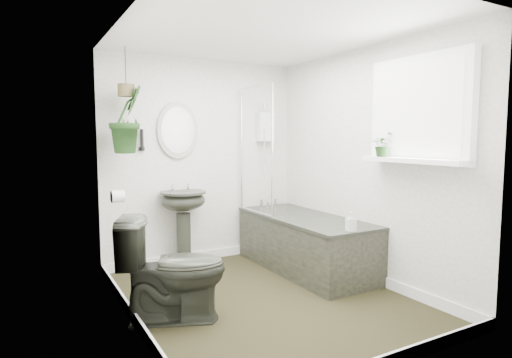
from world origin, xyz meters
TOP-DOWN VIEW (x-y plane):
  - floor at (0.00, 0.00)m, footprint 2.30×2.80m
  - ceiling at (0.00, 0.00)m, footprint 2.30×2.80m
  - wall_back at (0.00, 1.41)m, footprint 2.30×0.02m
  - wall_front at (0.00, -1.41)m, footprint 2.30×0.02m
  - wall_left at (-1.16, 0.00)m, footprint 0.02×2.80m
  - wall_right at (1.16, 0.00)m, footprint 0.02×2.80m
  - skirting at (0.00, 0.00)m, footprint 2.30×2.80m
  - bathtub at (0.80, 0.50)m, footprint 0.72×1.72m
  - bath_screen at (0.47, 0.99)m, footprint 0.04×0.72m
  - shower_box at (0.80, 1.34)m, footprint 0.20×0.10m
  - oval_mirror at (-0.30, 1.37)m, footprint 0.46×0.03m
  - wall_sconce at (-0.70, 1.36)m, footprint 0.04×0.04m
  - toilet_roll_holder at (-1.10, 0.70)m, footprint 0.11×0.11m
  - window_recess at (1.09, -0.70)m, footprint 0.08×1.00m
  - window_sill at (1.02, -0.70)m, footprint 0.18×1.00m
  - window_blinds at (1.04, -0.70)m, footprint 0.01×0.86m
  - toilet at (-0.85, -0.05)m, footprint 0.92×0.73m
  - pedestal_sink at (-0.30, 1.23)m, footprint 0.54×0.47m
  - sill_plant at (0.98, -0.40)m, footprint 0.22×0.20m
  - hanging_plant at (-0.90, 1.14)m, footprint 0.48×0.47m
  - soap_bottle at (0.74, -0.29)m, footprint 0.10×0.10m
  - hanging_pot at (-0.90, 1.14)m, footprint 0.16×0.16m

SIDE VIEW (x-z plane):
  - floor at x=0.00m, z-range -0.02..0.00m
  - skirting at x=0.00m, z-range 0.00..0.10m
  - bathtub at x=0.80m, z-range 0.00..0.58m
  - toilet at x=-0.85m, z-range 0.00..0.82m
  - pedestal_sink at x=-0.30m, z-range 0.00..0.84m
  - soap_bottle at x=0.74m, z-range 0.58..0.76m
  - toilet_roll_holder at x=-1.10m, z-range 0.84..0.96m
  - wall_back at x=0.00m, z-range 0.00..2.30m
  - wall_front at x=0.00m, z-range 0.00..2.30m
  - wall_left at x=-1.16m, z-range 0.00..2.30m
  - wall_right at x=1.16m, z-range 0.00..2.30m
  - window_sill at x=1.02m, z-range 1.21..1.25m
  - bath_screen at x=0.47m, z-range 0.58..1.98m
  - sill_plant at x=0.98m, z-range 1.25..1.47m
  - wall_sconce at x=-0.70m, z-range 1.29..1.51m
  - oval_mirror at x=-0.30m, z-range 1.19..1.81m
  - shower_box at x=0.80m, z-range 1.38..1.73m
  - hanging_plant at x=-0.90m, z-range 1.27..1.94m
  - window_recess at x=1.09m, z-range 1.20..2.10m
  - window_blinds at x=1.04m, z-range 1.27..2.03m
  - hanging_pot at x=-0.90m, z-range 1.82..1.94m
  - ceiling at x=0.00m, z-range 2.30..2.32m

